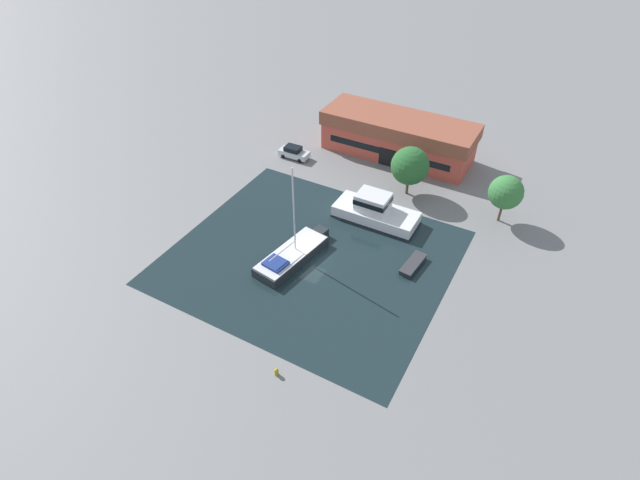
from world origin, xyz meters
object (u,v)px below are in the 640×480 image
Objects in this scene: parked_car at (294,152)px; motor_cruiser at (375,211)px; quay_tree_near_building at (410,166)px; quay_tree_by_water at (506,192)px; warehouse_building at (398,136)px; sailboat_moored at (292,255)px; small_dinghy at (413,264)px.

motor_cruiser is (16.01, -7.72, 0.39)m from parked_car.
quay_tree_near_building is 11.74m from quay_tree_by_water.
warehouse_building is 1.89× the size of sailboat_moored.
quay_tree_near_building is 1.48× the size of parked_car.
warehouse_building is 3.54× the size of quay_tree_by_water.
motor_cruiser is at bearing -76.85° from warehouse_building.
quay_tree_near_building is (4.97, -8.61, 1.20)m from warehouse_building.
warehouse_building is 24.02m from small_dinghy.
quay_tree_by_water is 14.54m from small_dinghy.
quay_tree_near_building reaches higher than parked_car.
small_dinghy is (-6.00, -12.71, -3.72)m from quay_tree_by_water.
quay_tree_by_water reaches higher than parked_car.
parked_car is at bearing 178.67° from quay_tree_by_water.
quay_tree_near_building is 0.64× the size of motor_cruiser.
quay_tree_near_building reaches higher than small_dinghy.
warehouse_building is at bearing 152.65° from quay_tree_by_water.
sailboat_moored is at bearing -134.95° from quay_tree_by_water.
parked_car is 26.68m from small_dinghy.
warehouse_building is 5.10× the size of small_dinghy.
motor_cruiser is at bearing -151.65° from quay_tree_by_water.
parked_car is at bearing -147.14° from warehouse_building.
warehouse_building is at bearing 96.09° from sailboat_moored.
quay_tree_by_water is 1.44× the size of small_dinghy.
parked_car is 21.70m from sailboat_moored.
sailboat_moored is 12.99m from small_dinghy.
parked_car is 17.78m from motor_cruiser.
quay_tree_near_building reaches higher than warehouse_building.
quay_tree_near_building is at bearing -59.93° from warehouse_building.
quay_tree_near_building is 7.74m from motor_cruiser.
quay_tree_near_building is 19.30m from sailboat_moored.
warehouse_building is 26.69m from sailboat_moored.
quay_tree_near_building is at bearing 79.73° from sailboat_moored.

